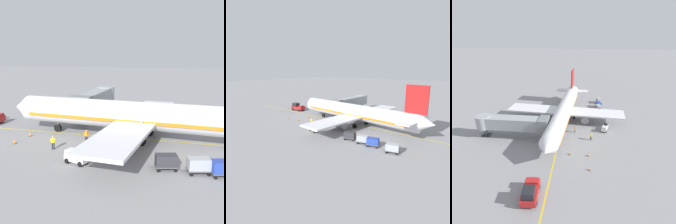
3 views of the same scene
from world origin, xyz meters
TOP-DOWN VIEW (x-y plane):
  - ground_plane at (0.00, 0.00)m, footprint 400.00×400.00m
  - gate_lead_in_line at (0.00, 0.00)m, footprint 0.24×80.00m
  - parked_airliner at (-0.32, 0.67)m, footprint 30.31×37.35m
  - jet_bridge at (10.25, 9.56)m, footprint 16.17×3.50m
  - baggage_tug_lead at (-10.32, 4.74)m, footprint 1.91×2.74m
  - baggage_cart_front at (-9.60, -4.46)m, footprint 1.85×2.98m
  - baggage_cart_second_in_train at (-9.72, -7.53)m, footprint 1.85×2.98m
  - baggage_cart_third_in_train at (-9.83, -9.68)m, footprint 1.85×2.98m
  - ground_crew_wing_walker at (-6.96, 9.09)m, footprint 0.37×0.70m
  - ground_crew_loader at (-3.34, 6.21)m, footprint 0.26×0.73m
  - safety_cone_nose_left at (-6.26, 14.85)m, footprint 0.36×0.36m
  - safety_cone_nose_right at (-2.72, 14.77)m, footprint 0.36×0.36m

SIDE VIEW (x-z plane):
  - ground_plane at x=0.00m, z-range 0.00..0.00m
  - gate_lead_in_line at x=0.00m, z-range 0.00..0.01m
  - safety_cone_nose_left at x=-6.26m, z-range -0.01..0.58m
  - safety_cone_nose_right at x=-2.72m, z-range -0.01..0.58m
  - baggage_tug_lead at x=-10.32m, z-range -0.10..1.52m
  - baggage_cart_front at x=-9.60m, z-range 0.16..1.74m
  - baggage_cart_second_in_train at x=-9.72m, z-range 0.16..1.74m
  - baggage_cart_third_in_train at x=-9.83m, z-range 0.16..1.74m
  - ground_crew_wing_walker at x=-6.96m, z-range 0.11..1.80m
  - ground_crew_loader at x=-3.34m, z-range 0.11..1.80m
  - parked_airliner at x=-0.32m, z-range -2.13..8.50m
  - jet_bridge at x=10.25m, z-range 0.97..5.95m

